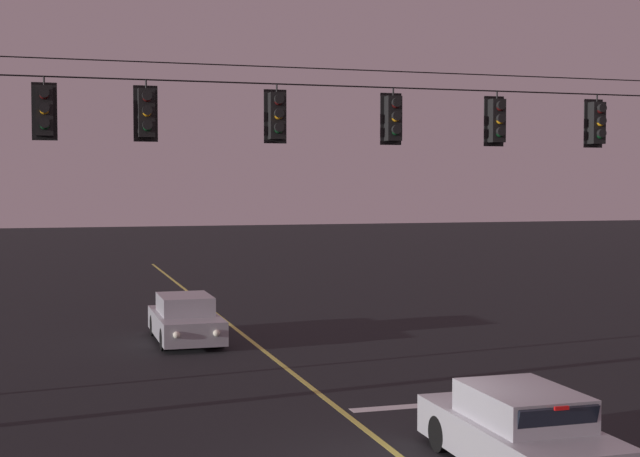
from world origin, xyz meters
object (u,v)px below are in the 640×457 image
Objects in this scene: traffic_light_centre at (277,116)px; traffic_light_far_right at (597,123)px; traffic_light_left_inner at (146,113)px; traffic_light_right_inner at (393,118)px; car_waiting_near_lane at (520,432)px; traffic_light_rightmost at (497,121)px; car_oncoming_lead at (185,320)px; traffic_light_leftmost at (44,110)px.

traffic_light_centre is 1.00× the size of traffic_light_far_right.
traffic_light_left_inner is 5.25m from traffic_light_right_inner.
car_waiting_near_lane is at bearing -61.19° from traffic_light_centre.
traffic_light_centre is 1.00× the size of traffic_light_rightmost.
traffic_light_rightmost is (5.05, 0.00, 0.00)m from traffic_light_centre.
car_waiting_near_lane is at bearing -43.08° from traffic_light_left_inner.
car_waiting_near_lane is at bearing -75.92° from car_oncoming_lead.
traffic_light_leftmost is 0.28× the size of car_waiting_near_lane.
car_oncoming_lead is (-5.72, 8.83, -5.49)m from traffic_light_rightmost.
traffic_light_left_inner and traffic_light_far_right have the same top height.
traffic_light_left_inner is 9.31m from car_waiting_near_lane.
traffic_light_rightmost is 7.84m from car_waiting_near_lane.
car_oncoming_lead is (3.93, 8.83, -5.49)m from traffic_light_leftmost.
traffic_light_left_inner is at bearing 180.00° from traffic_light_centre.
traffic_light_left_inner is 1.00× the size of traffic_light_rightmost.
traffic_light_centre is 1.00× the size of traffic_light_right_inner.
traffic_light_right_inner reaches higher than car_waiting_near_lane.
car_waiting_near_lane is 0.98× the size of car_oncoming_lead.
traffic_light_left_inner reaches higher than car_oncoming_lead.
traffic_light_left_inner is (1.94, 0.00, 0.00)m from traffic_light_leftmost.
traffic_light_rightmost is 0.28× the size of car_waiting_near_lane.
traffic_light_left_inner and traffic_light_centre have the same top height.
traffic_light_rightmost is (7.72, 0.00, 0.00)m from traffic_light_left_inner.
traffic_light_far_right reaches higher than car_waiting_near_lane.
traffic_light_rightmost is 2.56m from traffic_light_far_right.
traffic_light_rightmost reaches higher than car_waiting_near_lane.
traffic_light_leftmost is at bearing -114.02° from car_oncoming_lead.
traffic_light_far_right is at bearing 47.07° from car_waiting_near_lane.
traffic_light_left_inner is at bearing 0.00° from traffic_light_leftmost.
traffic_light_leftmost is at bearing 180.00° from traffic_light_far_right.
traffic_light_left_inner is at bearing 136.92° from car_waiting_near_lane.
car_oncoming_lead is (-3.50, 13.96, -0.00)m from car_waiting_near_lane.
traffic_light_rightmost is 11.87m from car_oncoming_lead.
traffic_light_right_inner and traffic_light_rightmost have the same top height.
traffic_light_leftmost is at bearing 180.00° from traffic_light_right_inner.
traffic_light_leftmost is 4.61m from traffic_light_centre.
traffic_light_rightmost is at bearing 0.00° from traffic_light_right_inner.
traffic_light_right_inner is 1.00× the size of traffic_light_rightmost.
traffic_light_leftmost is 1.00× the size of traffic_light_left_inner.
traffic_light_far_right reaches higher than car_oncoming_lead.
traffic_light_centre is (4.61, 0.00, 0.00)m from traffic_light_leftmost.
traffic_light_far_right is at bearing 0.00° from traffic_light_left_inner.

